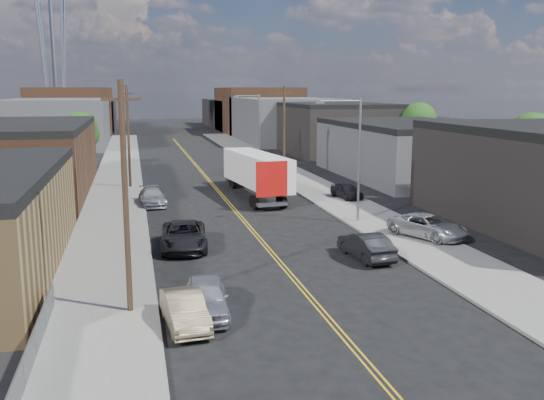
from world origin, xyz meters
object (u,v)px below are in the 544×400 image
semi_truck (253,171)px  car_right_lot_c (347,190)px  car_left_b (185,310)px  car_left_d (152,197)px  car_right_lot_a (428,226)px  car_left_a (206,298)px  car_right_oncoming (366,246)px  car_left_c (184,236)px

semi_truck → car_right_lot_c: (7.58, -4.04, -1.45)m
car_left_b → car_right_lot_c: 30.74m
car_left_d → car_right_lot_a: 23.32m
car_right_lot_c → car_left_a: bearing=-129.3°
semi_truck → car_right_oncoming: 22.35m
semi_truck → car_left_c: (-7.82, -17.61, -1.47)m
car_left_c → car_right_lot_a: car_right_lot_a is taller
semi_truck → car_right_lot_a: size_ratio=2.91×
car_left_b → car_right_oncoming: car_right_oncoming is taller
car_right_lot_a → car_left_b: bearing=-171.5°
car_left_d → car_left_c: bearing=-89.0°
car_right_lot_c → car_left_d: bearing=168.5°
car_left_d → car_right_oncoming: (11.40, -19.30, 0.06)m
car_left_b → car_left_c: 12.47m
car_left_c → car_right_lot_a: bearing=-0.4°
car_left_a → car_left_d: 26.12m
car_left_a → car_right_lot_a: 18.58m
semi_truck → car_left_b: size_ratio=3.63×
car_left_b → car_right_oncoming: size_ratio=0.92×
car_left_b → car_right_oncoming: (11.01, 7.84, 0.06)m
car_right_oncoming → car_right_lot_a: 6.51m
car_left_b → car_left_d: 27.15m
car_left_b → car_right_lot_c: car_right_lot_c is taller
semi_truck → car_left_c: bearing=-121.5°
car_left_c → car_right_lot_c: 20.52m
car_left_a → car_right_oncoming: (10.00, 6.78, -0.02)m
car_left_b → car_right_lot_a: car_right_lot_a is taller
car_left_d → semi_truck: bearing=13.0°
semi_truck → car_left_c: 19.33m
car_left_d → car_left_b: bearing=-93.6°
car_left_b → car_left_c: bearing=80.0°
car_left_a → car_left_d: car_left_a is taller
semi_truck → car_left_d: semi_truck is taller
car_left_b → car_right_lot_a: size_ratio=0.80×
semi_truck → car_right_oncoming: (2.18, -22.20, -1.52)m
car_left_b → semi_truck: bearing=68.3°
semi_truck → car_left_d: size_ratio=3.18×
car_left_a → car_right_lot_c: bearing=62.8°
car_left_c → car_right_lot_c: bearing=45.6°
semi_truck → car_right_lot_a: (7.77, -18.86, -1.39)m
car_left_d → car_right_lot_c: bearing=-8.3°
car_left_a → semi_truck: bearing=79.4°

